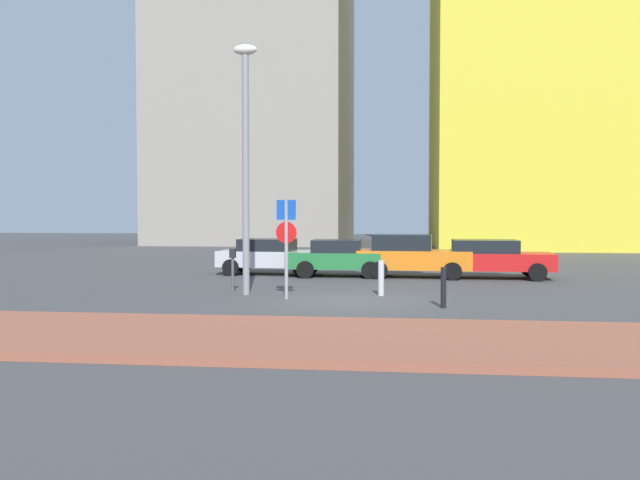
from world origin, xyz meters
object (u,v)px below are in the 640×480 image
at_px(traffic_bollard_near, 381,278).
at_px(traffic_bollard_mid, 444,288).
at_px(parked_car_green, 342,257).
at_px(parked_car_red, 490,258).
at_px(parking_sign_post, 286,236).
at_px(street_lamp, 246,149).
at_px(parking_meter, 233,264).
at_px(parked_car_silver, 270,256).
at_px(parked_car_orange, 410,255).

xyz_separation_m(traffic_bollard_near, traffic_bollard_mid, (1.64, -2.38, 0.00)).
relative_size(parked_car_green, parked_car_red, 0.91).
bearing_deg(parked_car_green, parking_sign_post, -97.50).
bearing_deg(street_lamp, traffic_bollard_mid, -21.25).
distance_m(parked_car_red, parking_meter, 9.88).
bearing_deg(parked_car_silver, parked_car_orange, -5.93).
xyz_separation_m(parked_car_silver, parked_car_orange, (5.39, -0.56, 0.08)).
height_order(parked_car_green, parking_meter, parked_car_green).
distance_m(parked_car_red, street_lamp, 10.39).
height_order(parked_car_red, traffic_bollard_near, parked_car_red).
xyz_separation_m(parked_car_silver, traffic_bollard_near, (4.51, -6.39, -0.23)).
relative_size(parked_car_silver, parked_car_green, 1.03).
bearing_deg(traffic_bollard_mid, parked_car_green, 111.73).
bearing_deg(parked_car_red, traffic_bollard_mid, -104.83).
bearing_deg(parking_meter, traffic_bollard_near, -5.19).
relative_size(street_lamp, traffic_bollard_near, 7.10).
relative_size(parked_car_orange, parking_sign_post, 1.59).
distance_m(parked_car_silver, parked_car_green, 2.88).
height_order(parked_car_orange, parked_car_red, parked_car_orange).
height_order(parked_car_orange, parking_meter, parked_car_orange).
bearing_deg(parking_sign_post, parking_meter, 141.68).
bearing_deg(parked_car_green, street_lamp, -110.35).
bearing_deg(parking_sign_post, parked_car_silver, 104.36).
xyz_separation_m(parked_car_red, street_lamp, (-7.74, -5.97, 3.51)).
bearing_deg(traffic_bollard_mid, parked_car_orange, 95.33).
xyz_separation_m(parking_sign_post, traffic_bollard_mid, (4.24, -1.28, -1.24)).
bearing_deg(parking_sign_post, traffic_bollard_near, 22.98).
relative_size(parking_sign_post, parking_meter, 2.11).
height_order(parking_sign_post, traffic_bollard_mid, parking_sign_post).
relative_size(parking_sign_post, traffic_bollard_mid, 2.70).
bearing_deg(traffic_bollard_mid, parking_meter, 155.62).
xyz_separation_m(parking_sign_post, parking_meter, (-1.91, 1.51, -0.89)).
xyz_separation_m(parked_car_red, parking_meter, (-8.30, -5.36, 0.10)).
relative_size(parked_car_silver, parking_sign_post, 1.49).
bearing_deg(parked_car_red, parking_meter, -147.16).
relative_size(parked_car_orange, traffic_bollard_near, 4.33).
relative_size(parked_car_silver, street_lamp, 0.57).
relative_size(parked_car_orange, parking_meter, 3.37).
bearing_deg(parking_meter, street_lamp, -47.61).
height_order(parked_car_green, street_lamp, street_lamp).
bearing_deg(parking_sign_post, parked_car_green, 82.50).
bearing_deg(parked_car_orange, parked_car_green, 177.76).
bearing_deg(parked_car_silver, parking_sign_post, -75.64).
height_order(parked_car_silver, parked_car_orange, parked_car_orange).
xyz_separation_m(parked_car_red, traffic_bollard_near, (-3.80, -5.77, -0.25)).
bearing_deg(parking_sign_post, street_lamp, 146.41).
height_order(parked_car_green, traffic_bollard_mid, parked_car_green).
bearing_deg(parked_car_red, traffic_bollard_near, -123.37).
bearing_deg(traffic_bollard_near, parking_sign_post, -157.02).
height_order(parked_car_orange, traffic_bollard_mid, parked_car_orange).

